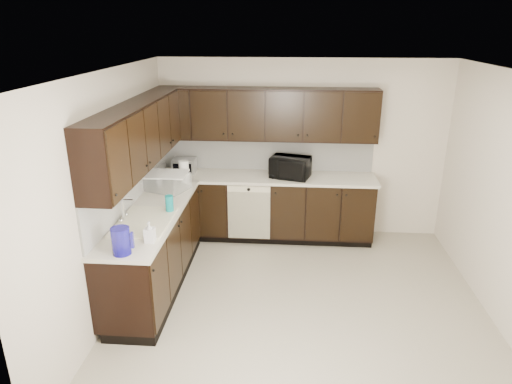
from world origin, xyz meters
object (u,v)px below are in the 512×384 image
Objects in this scene: sink at (144,228)px; microwave at (290,167)px; storage_bin at (166,182)px; toaster_oven at (184,166)px; blue_pitcher at (121,241)px.

microwave is at bearing 47.38° from sink.
storage_bin is at bearing 92.30° from sink.
toaster_oven is at bearing -168.33° from microwave.
toaster_oven is at bearing 88.83° from sink.
sink is 1.76m from toaster_oven.
microwave is (1.53, 1.66, 0.20)m from sink.
storage_bin is at bearing -97.51° from toaster_oven.
sink reaches higher than storage_bin.
blue_pitcher reaches higher than toaster_oven.
microwave reaches higher than blue_pitcher.
toaster_oven is at bearing 105.26° from blue_pitcher.
storage_bin is 2.04× the size of blue_pitcher.
toaster_oven is at bearing 83.69° from storage_bin.
sink is at bearing -117.17° from microwave.
sink is at bearing -87.70° from storage_bin.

